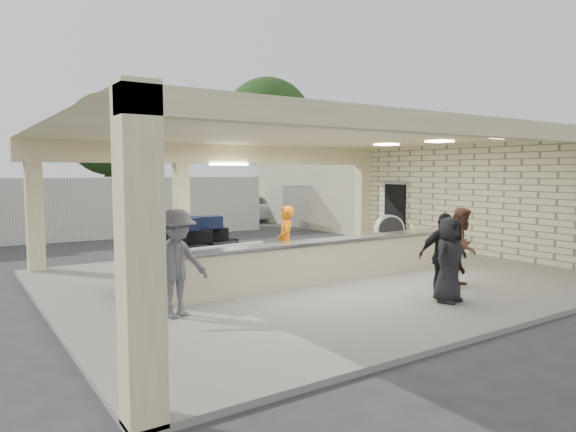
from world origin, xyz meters
TOP-DOWN VIEW (x-y plane):
  - ground at (0.00, 0.00)m, footprint 120.00×120.00m
  - pavilion at (0.21, 0.66)m, footprint 12.01×10.00m
  - baggage_counter at (0.00, -0.50)m, footprint 8.20×0.58m
  - luggage_cart at (-2.94, 0.65)m, footprint 2.75×1.81m
  - drum_fan at (5.11, 2.64)m, footprint 1.03×0.70m
  - baggage_handler at (-0.66, 0.31)m, footprint 0.63×0.72m
  - passenger_a at (2.10, -2.63)m, footprint 0.94×0.65m
  - passenger_b at (0.87, -3.11)m, footprint 1.08×0.74m
  - passenger_c at (-4.08, -1.38)m, footprint 1.30×0.70m
  - passenger_d at (0.75, -3.36)m, footprint 0.87×0.47m
  - car_white_a at (6.40, 13.84)m, footprint 5.46×3.73m
  - car_white_b at (13.51, 12.51)m, footprint 5.09×2.09m
  - car_dark at (4.89, 15.92)m, footprint 4.27×3.03m
  - container_white at (-1.03, 11.68)m, footprint 11.28×2.85m
  - fence at (11.00, 9.00)m, footprint 12.06×0.06m
  - tree_mid at (2.32, 26.16)m, footprint 6.00×5.60m
  - tree_right at (14.32, 25.16)m, footprint 7.20×7.00m
  - adjacent_building at (9.50, 10.00)m, footprint 6.00×8.00m

SIDE VIEW (x-z plane):
  - ground at x=0.00m, z-range 0.00..0.00m
  - baggage_counter at x=0.00m, z-range 0.10..1.08m
  - car_dark at x=4.89m, z-range 0.00..1.35m
  - drum_fan at x=5.11m, z-range 0.14..1.23m
  - car_white_a at x=6.40m, z-range 0.00..1.42m
  - car_white_b at x=13.51m, z-range 0.00..1.58m
  - luggage_cart at x=-2.94m, z-range 0.16..1.71m
  - passenger_d at x=0.75m, z-range 0.10..1.78m
  - passenger_b at x=0.87m, z-range 0.10..1.84m
  - baggage_handler at x=-0.66m, z-range 0.10..1.84m
  - passenger_a at x=2.10m, z-range 0.10..1.87m
  - fence at x=11.00m, z-range 0.04..2.07m
  - passenger_c at x=-4.08m, z-range 0.10..2.01m
  - container_white at x=-1.03m, z-range 0.00..2.42m
  - pavilion at x=0.21m, z-range -0.43..3.12m
  - adjacent_building at x=9.50m, z-range 0.00..3.20m
  - tree_mid at x=2.32m, z-range 0.96..8.96m
  - tree_right at x=14.32m, z-range 1.21..11.21m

